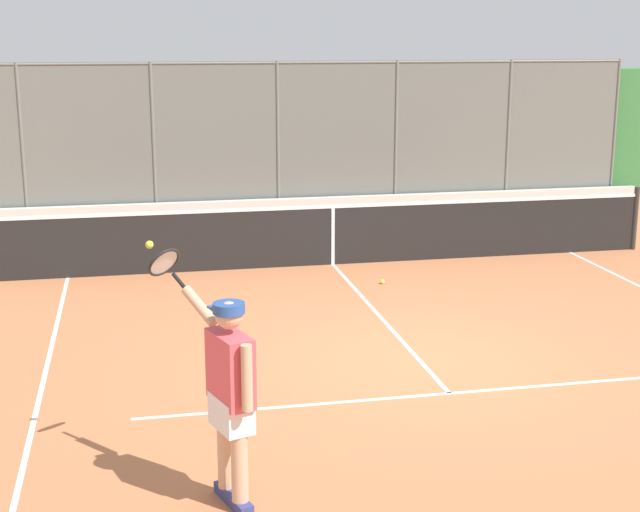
{
  "coord_description": "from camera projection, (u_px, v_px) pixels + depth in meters",
  "views": [
    {
      "loc": [
        3.06,
        9.27,
        3.55
      ],
      "look_at": [
        0.96,
        -0.85,
        1.05
      ],
      "focal_mm": 51.42,
      "sensor_mm": 36.0,
      "label": 1
    }
  ],
  "objects": [
    {
      "name": "ground_plane",
      "position": [
        419.0,
        360.0,
        10.26
      ],
      "size": [
        60.0,
        60.0,
        0.0
      ],
      "primitive_type": "plane",
      "color": "#B76B42"
    },
    {
      "name": "fence_backdrop",
      "position": [
        273.0,
        137.0,
        19.95
      ],
      "size": [
        18.57,
        1.37,
        3.02
      ],
      "color": "slate",
      "rests_on": "ground"
    },
    {
      "name": "court_line_markings",
      "position": [
        459.0,
        404.0,
        9.04
      ],
      "size": [
        8.21,
        10.02,
        0.01
      ],
      "color": "white",
      "rests_on": "ground"
    },
    {
      "name": "tennis_ball_mid_court",
      "position": [
        382.0,
        282.0,
        13.4
      ],
      "size": [
        0.07,
        0.07,
        0.07
      ],
      "primitive_type": "sphere",
      "color": "#D6E042",
      "rests_on": "ground"
    },
    {
      "name": "tennis_net",
      "position": [
        333.0,
        234.0,
        14.43
      ],
      "size": [
        10.55,
        0.09,
        1.07
      ],
      "color": "#2D2D2D",
      "rests_on": "ground"
    },
    {
      "name": "tennis_player",
      "position": [
        229.0,
        388.0,
        6.91
      ],
      "size": [
        0.78,
        1.24,
        1.93
      ],
      "rotation": [
        0.0,
        0.0,
        -1.25
      ],
      "color": "navy",
      "rests_on": "ground"
    }
  ]
}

